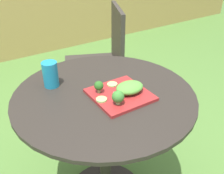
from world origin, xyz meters
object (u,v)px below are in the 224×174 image
patio_chair (104,55)px  salad_plate (120,95)px  drinking_glass (51,76)px  fork (126,90)px

patio_chair → salad_plate: patio_chair is taller
salad_plate → drinking_glass: size_ratio=2.00×
salad_plate → fork: size_ratio=1.60×
patio_chair → fork: bearing=-114.3°
salad_plate → patio_chair: bearing=63.8°
drinking_glass → fork: drinking_glass is taller
salad_plate → drinking_glass: drinking_glass is taller
drinking_glass → fork: (0.26, -0.24, -0.04)m
fork → drinking_glass: bearing=137.0°
patio_chair → fork: (-0.37, -0.82, 0.22)m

